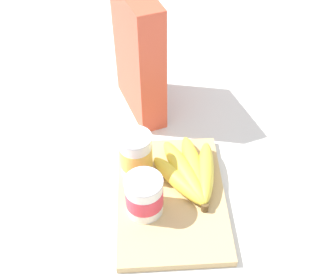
{
  "coord_description": "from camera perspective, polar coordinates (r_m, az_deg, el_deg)",
  "views": [
    {
      "loc": [
        -0.54,
        0.04,
        0.7
      ],
      "look_at": [
        0.1,
        0.0,
        0.07
      ],
      "focal_mm": 47.41,
      "sensor_mm": 36.0,
      "label": 1
    }
  ],
  "objects": [
    {
      "name": "cutting_board",
      "position": [
        0.88,
        0.42,
        -7.39
      ],
      "size": [
        0.31,
        0.21,
        0.02
      ],
      "primitive_type": "cube",
      "color": "tan",
      "rests_on": "ground_plane"
    },
    {
      "name": "banana_bunch",
      "position": [
        0.88,
        2.94,
        -4.2
      ],
      "size": [
        0.19,
        0.14,
        0.04
      ],
      "color": "yellow",
      "rests_on": "cutting_board"
    },
    {
      "name": "yogurt_cup_back",
      "position": [
        0.87,
        -4.13,
        -1.93
      ],
      "size": [
        0.07,
        0.07,
        0.1
      ],
      "color": "white",
      "rests_on": "cutting_board"
    },
    {
      "name": "yogurt_cup_front",
      "position": [
        0.82,
        -3.08,
        -7.16
      ],
      "size": [
        0.07,
        0.07,
        0.08
      ],
      "color": "white",
      "rests_on": "cutting_board"
    },
    {
      "name": "cereal_box",
      "position": [
        1.0,
        -3.77,
        10.87
      ],
      "size": [
        0.2,
        0.12,
        0.29
      ],
      "primitive_type": "cube",
      "rotation": [
        0.0,
        0.0,
        0.32
      ],
      "color": "#D85138",
      "rests_on": "ground_plane"
    },
    {
      "name": "ground_plane",
      "position": [
        0.88,
        0.42,
        -7.71
      ],
      "size": [
        2.4,
        2.4,
        0.0
      ],
      "primitive_type": "plane",
      "color": "silver"
    }
  ]
}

